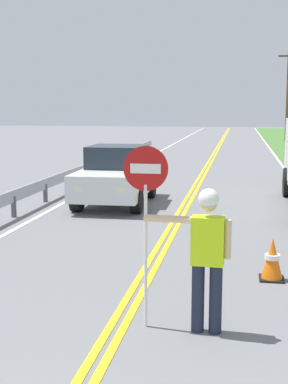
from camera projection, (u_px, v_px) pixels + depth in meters
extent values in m
cube|color=yellow|center=(200.00, 175.00, 22.22)|extent=(0.11, 110.00, 0.01)
cube|color=yellow|center=(205.00, 176.00, 22.19)|extent=(0.11, 110.00, 0.01)
cube|color=silver|center=(118.00, 174.00, 22.83)|extent=(0.12, 110.00, 0.01)
cylinder|color=#1E2338|center=(216.00, 299.00, 6.60)|extent=(0.16, 0.16, 0.88)
cylinder|color=#1E2338|center=(198.00, 298.00, 6.64)|extent=(0.16, 0.16, 0.88)
cube|color=#C6EA19|center=(208.00, 241.00, 6.50)|extent=(0.41, 0.26, 0.60)
cylinder|color=beige|center=(168.00, 219.00, 6.57)|extent=(0.60, 0.11, 0.09)
cylinder|color=beige|center=(228.00, 239.00, 6.45)|extent=(0.09, 0.09, 0.48)
sphere|color=beige|center=(209.00, 203.00, 6.43)|extent=(0.22, 0.22, 0.22)
sphere|color=white|center=(209.00, 199.00, 6.42)|extent=(0.25, 0.25, 0.25)
cylinder|color=silver|center=(146.00, 257.00, 6.71)|extent=(0.04, 0.04, 1.85)
cylinder|color=#B71414|center=(146.00, 168.00, 6.54)|extent=(0.56, 0.03, 0.56)
cube|color=white|center=(145.00, 169.00, 6.52)|extent=(0.38, 0.01, 0.12)
cylinder|color=black|center=(288.00, 182.00, 16.88)|extent=(0.33, 0.92, 0.92)
cube|color=silver|center=(116.00, 180.00, 15.49)|extent=(1.91, 4.13, 0.72)
cube|color=#1E2833|center=(118.00, 156.00, 15.63)|extent=(1.65, 1.75, 0.64)
cube|color=#EAEACC|center=(121.00, 190.00, 13.42)|extent=(0.24, 0.06, 0.16)
cube|color=#EAEACC|center=(79.00, 189.00, 13.59)|extent=(0.24, 0.06, 0.16)
cylinder|color=black|center=(136.00, 201.00, 14.18)|extent=(0.29, 0.68, 0.68)
cylinder|color=black|center=(77.00, 199.00, 14.44)|extent=(0.29, 0.68, 0.68)
cylinder|color=black|center=(150.00, 187.00, 16.66)|extent=(0.29, 0.68, 0.68)
cylinder|color=black|center=(100.00, 186.00, 16.92)|extent=(0.29, 0.68, 0.68)
cylinder|color=brown|center=(288.00, 95.00, 45.15)|extent=(0.28, 0.28, 7.74)
cone|color=orange|center=(272.00, 259.00, 8.67)|extent=(0.36, 0.36, 0.70)
cylinder|color=white|center=(272.00, 257.00, 8.67)|extent=(0.25, 0.25, 0.08)
cube|color=black|center=(272.00, 279.00, 8.73)|extent=(0.40, 0.40, 0.03)
cube|color=#9EA0A3|center=(79.00, 171.00, 19.20)|extent=(0.06, 32.00, 0.32)
cube|color=#4C4C51|center=(14.00, 207.00, 13.69)|extent=(0.10, 0.10, 0.55)
cube|color=#4C4C51|center=(45.00, 193.00, 15.91)|extent=(0.10, 0.10, 0.55)
cube|color=#4C4C51|center=(69.00, 183.00, 18.13)|extent=(0.10, 0.10, 0.55)
cube|color=#4C4C51|center=(88.00, 174.00, 20.35)|extent=(0.10, 0.10, 0.55)
cube|color=#4C4C51|center=(103.00, 168.00, 22.58)|extent=(0.10, 0.10, 0.55)
cube|color=#4C4C51|center=(115.00, 163.00, 24.80)|extent=(0.10, 0.10, 0.55)
cube|color=#4C4C51|center=(126.00, 158.00, 27.02)|extent=(0.10, 0.10, 0.55)
cube|color=#4C4C51|center=(134.00, 154.00, 29.24)|extent=(0.10, 0.10, 0.55)
cube|color=#4C4C51|center=(142.00, 151.00, 31.46)|extent=(0.10, 0.10, 0.55)
cube|color=#4C4C51|center=(148.00, 148.00, 33.69)|extent=(0.10, 0.10, 0.55)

